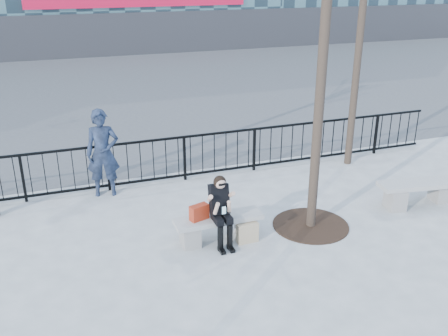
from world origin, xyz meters
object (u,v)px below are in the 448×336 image
object	(u,v)px
bench_second	(419,191)
seated_woman	(221,212)
standing_man	(103,153)
bench_main	(218,226)

from	to	relation	value
bench_second	seated_woman	world-z (taller)	seated_woman
bench_second	standing_man	world-z (taller)	standing_man
bench_main	bench_second	size ratio (longest dim) A/B	0.92
bench_second	seated_woman	xyz separation A→B (m)	(-4.54, -0.13, 0.34)
bench_second	standing_man	bearing A→B (deg)	164.49
bench_main	seated_woman	size ratio (longest dim) A/B	1.23
seated_woman	standing_man	size ratio (longest dim) A/B	0.68
bench_second	standing_man	xyz separation A→B (m)	(-6.24, 2.83, 0.66)
bench_main	seated_woman	bearing A→B (deg)	-90.00
bench_second	standing_man	size ratio (longest dim) A/B	0.91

